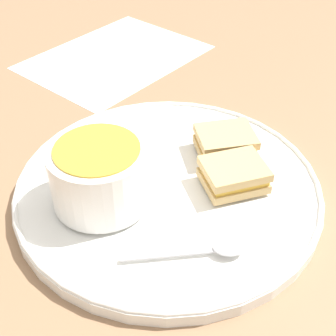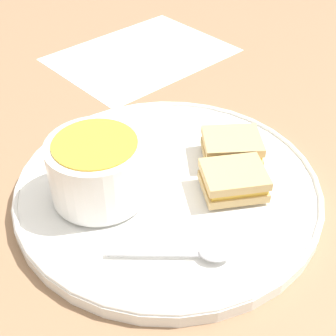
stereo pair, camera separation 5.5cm
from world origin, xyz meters
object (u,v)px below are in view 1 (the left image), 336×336
object	(u,v)px
soup_bowl	(99,172)
spoon	(218,248)
sandwich_half_near	(234,175)
sandwich_half_far	(225,142)

from	to	relation	value
soup_bowl	spoon	size ratio (longest dim) A/B	0.87
spoon	sandwich_half_near	world-z (taller)	sandwich_half_near
soup_bowl	sandwich_half_far	xyz separation A→B (m)	(-0.02, 0.17, -0.02)
soup_bowl	sandwich_half_near	distance (m)	0.16
sandwich_half_near	sandwich_half_far	world-z (taller)	same
soup_bowl	sandwich_half_far	distance (m)	0.17
soup_bowl	sandwich_half_far	bearing A→B (deg)	97.78
soup_bowl	spoon	world-z (taller)	soup_bowl
sandwich_half_near	sandwich_half_far	xyz separation A→B (m)	(-0.06, 0.02, 0.00)
sandwich_half_near	sandwich_half_far	distance (m)	0.06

